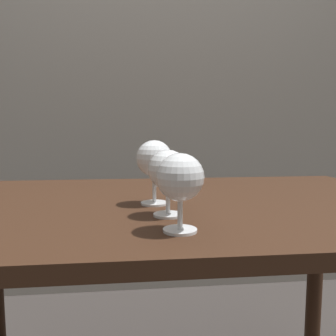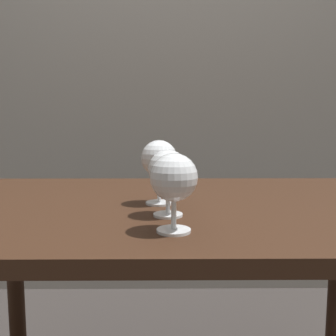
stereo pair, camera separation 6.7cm
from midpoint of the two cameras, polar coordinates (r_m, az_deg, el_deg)
The scene contains 5 objects.
back_wall at distance 1.89m, azimuth -4.05°, elevation 19.17°, with size 5.00×0.08×2.60m, color gray.
dining_table at distance 0.87m, azimuth -1.06°, elevation -11.54°, with size 1.27×0.78×0.71m.
wine_glass_amber at distance 0.56m, azimuth -1.31°, elevation -1.94°, with size 0.08×0.08×0.13m.
wine_glass_merlot at distance 0.67m, azimuth -2.86°, elevation -0.48°, with size 0.08×0.08×0.13m.
wine_glass_chardonnay at distance 0.78m, azimuth -4.81°, elevation 1.51°, with size 0.08×0.08×0.15m.
Camera 1 is at (-0.11, -0.82, 0.88)m, focal length 35.99 mm.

